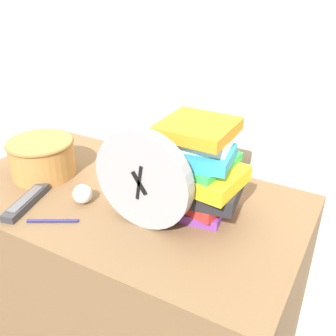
% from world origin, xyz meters
% --- Properties ---
extents(wall_back, '(6.00, 0.04, 2.40)m').
position_xyz_m(wall_back, '(0.00, 0.64, 1.20)').
color(wall_back, silver).
rests_on(wall_back, ground_plane).
extents(desk, '(1.02, 0.57, 0.77)m').
position_xyz_m(desk, '(0.00, 0.28, 0.39)').
color(desk, brown).
rests_on(desk, ground_plane).
extents(desk_clock, '(0.26, 0.04, 0.26)m').
position_xyz_m(desk_clock, '(0.12, 0.20, 0.90)').
color(desk_clock, '#99999E').
rests_on(desk_clock, desk).
extents(book_stack, '(0.28, 0.22, 0.25)m').
position_xyz_m(book_stack, '(0.20, 0.32, 0.89)').
color(book_stack, '#7A3899').
rests_on(book_stack, desk).
extents(basket, '(0.20, 0.20, 0.11)m').
position_xyz_m(basket, '(-0.30, 0.27, 0.83)').
color(basket, '#B27A3D').
rests_on(basket, desk).
extents(tv_remote, '(0.08, 0.19, 0.02)m').
position_xyz_m(tv_remote, '(-0.21, 0.11, 0.78)').
color(tv_remote, '#333338').
rests_on(tv_remote, desk).
extents(crumpled_paper_ball, '(0.05, 0.05, 0.05)m').
position_xyz_m(crumpled_paper_ball, '(-0.08, 0.20, 0.80)').
color(crumpled_paper_ball, white).
rests_on(crumpled_paper_ball, desk).
extents(pen, '(0.12, 0.07, 0.01)m').
position_xyz_m(pen, '(-0.09, 0.09, 0.78)').
color(pen, navy).
rests_on(pen, desk).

